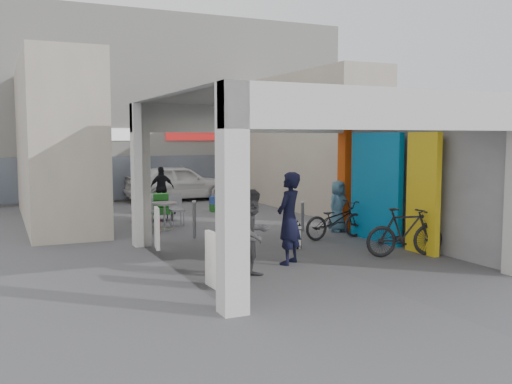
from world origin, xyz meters
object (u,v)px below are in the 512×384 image
produce_stand (153,210)px  white_van (179,182)px  man_back_turned (253,234)px  man_crates (162,188)px  bicycle_front (336,220)px  cafe_set (158,217)px  bicycle_rear (405,232)px  man_elderly (338,206)px  border_collie (295,237)px  man_with_dog (289,218)px

produce_stand → white_van: bearing=67.9°
man_back_turned → man_crates: size_ratio=1.06×
man_back_turned → bicycle_front: man_back_turned is taller
produce_stand → man_crates: size_ratio=0.81×
cafe_set → produce_stand: cafe_set is taller
bicycle_front → bicycle_rear: bicycle_rear is taller
man_elderly → bicycle_front: size_ratio=0.77×
cafe_set → man_back_turned: man_back_turned is taller
bicycle_front → white_van: (-1.11, 10.63, 0.27)m
man_back_turned → bicycle_rear: size_ratio=0.92×
man_back_turned → man_elderly: size_ratio=1.17×
man_crates → white_van: (1.46, 2.70, -0.03)m
border_collie → white_van: size_ratio=0.15×
produce_stand → bicycle_rear: 8.67m
bicycle_rear → produce_stand: bearing=38.8°
cafe_set → man_elderly: size_ratio=1.09×
bicycle_rear → man_back_turned: bearing=108.3°
white_van → man_with_dog: bearing=171.0°
white_van → cafe_set: bearing=156.0°
border_collie → man_back_turned: man_back_turned is taller
white_van → bicycle_rear: bearing=-177.0°
cafe_set → white_van: white_van is taller
bicycle_rear → man_crates: bearing=27.7°
border_collie → man_crates: 8.75m
man_with_dog → man_crates: man_with_dog is taller
man_crates → man_back_turned: bearing=80.7°
cafe_set → man_elderly: bearing=-30.1°
man_crates → bicycle_front: man_crates is taller
border_collie → man_with_dog: (-0.92, -1.44, 0.70)m
man_back_turned → man_crates: bearing=62.2°
cafe_set → white_van: (2.75, 7.03, 0.43)m
produce_stand → bicycle_rear: size_ratio=0.70×
man_crates → bicycle_rear: man_crates is taller
bicycle_front → bicycle_rear: (0.19, -2.59, 0.06)m
produce_stand → bicycle_front: (3.59, -5.21, 0.16)m
man_with_dog → man_elderly: 4.52m
man_with_dog → bicycle_front: man_with_dog is taller
produce_stand → border_collie: 6.27m
produce_stand → border_collie: bearing=-69.3°
border_collie → white_van: white_van is taller
cafe_set → bicycle_front: 5.29m
man_elderly → man_crates: (-3.26, 6.97, 0.07)m
cafe_set → man_with_dog: 5.97m
cafe_set → man_crates: size_ratio=1.00×
man_crates → man_with_dog: bearing=86.9°
man_elderly → bicycle_rear: (-0.49, -3.55, -0.17)m
man_with_dog → border_collie: bearing=-161.0°
cafe_set → man_elderly: (4.55, -2.64, 0.39)m
bicycle_rear → cafe_set: bearing=46.2°
cafe_set → man_crates: (1.29, 4.33, 0.46)m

